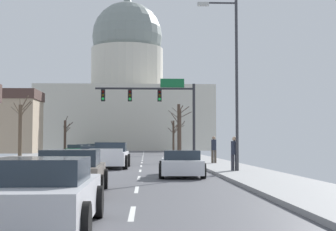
{
  "coord_description": "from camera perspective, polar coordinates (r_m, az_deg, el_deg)",
  "views": [
    {
      "loc": [
        3.78,
        -24.21,
        1.5
      ],
      "look_at": [
        6.03,
        25.14,
        4.21
      ],
      "focal_mm": 52.42,
      "sensor_mm": 36.0,
      "label": 1
    }
  ],
  "objects": [
    {
      "name": "pedestrian_01",
      "position": [
        32.57,
        5.35,
        -3.8
      ],
      "size": [
        0.35,
        0.34,
        1.76
      ],
      "color": "#4C4238",
      "rests_on": "ground"
    },
    {
      "name": "sedan_near_02",
      "position": [
        21.76,
        1.55,
        -5.64
      ],
      "size": [
        2.08,
        4.5,
        1.16
      ],
      "color": "silver",
      "rests_on": "ground"
    },
    {
      "name": "sedan_near_04",
      "position": [
        8.82,
        -14.7,
        -8.99
      ],
      "size": [
        2.04,
        4.23,
        1.24
      ],
      "color": "silver",
      "rests_on": "ground"
    },
    {
      "name": "sedan_oncoming_01",
      "position": [
        61.83,
        -10.79,
        -3.95
      ],
      "size": [
        2.09,
        4.44,
        1.22
      ],
      "color": "#1E7247",
      "rests_on": "ground"
    },
    {
      "name": "capitol_building",
      "position": [
        98.99,
        -4.79,
        2.28
      ],
      "size": [
        32.77,
        22.81,
        32.31
      ],
      "color": "beige",
      "rests_on": "ground"
    },
    {
      "name": "sedan_oncoming_02",
      "position": [
        70.55,
        -9.84,
        -3.84
      ],
      "size": [
        2.13,
        4.51,
        1.23
      ],
      "color": "silver",
      "rests_on": "ground"
    },
    {
      "name": "signal_gantry",
      "position": [
        38.75,
        -1.21,
        1.67
      ],
      "size": [
        7.91,
        0.41,
        6.42
      ],
      "color": "#28282D",
      "rests_on": "ground"
    },
    {
      "name": "pickup_truck_near_01",
      "position": [
        29.17,
        -6.73,
        -4.72
      ],
      "size": [
        2.26,
        5.29,
        1.5
      ],
      "color": "silver",
      "rests_on": "ground"
    },
    {
      "name": "bare_tree_01",
      "position": [
        51.71,
        -16.78,
        -1.4
      ],
      "size": [
        2.1,
        1.79,
        6.09
      ],
      "color": "brown",
      "rests_on": "ground"
    },
    {
      "name": "street_lamp_right",
      "position": [
        24.12,
        7.44,
        5.23
      ],
      "size": [
        1.98,
        0.24,
        8.33
      ],
      "color": "#333338",
      "rests_on": "ground"
    },
    {
      "name": "sedan_near_03",
      "position": [
        14.8,
        -11.07,
        -6.54
      ],
      "size": [
        2.08,
        4.46,
        1.29
      ],
      "color": "#6B6056",
      "rests_on": "ground"
    },
    {
      "name": "sedan_near_00",
      "position": [
        35.61,
        -6.14,
        -4.66
      ],
      "size": [
        2.19,
        4.25,
        1.15
      ],
      "color": "#6B6056",
      "rests_on": "ground"
    },
    {
      "name": "bare_tree_00",
      "position": [
        59.8,
        1.27,
        -1.42
      ],
      "size": [
        2.84,
        1.86,
        6.03
      ],
      "color": "#423328",
      "rests_on": "ground"
    },
    {
      "name": "sedan_oncoming_03",
      "position": [
        83.75,
        -8.81,
        -3.72
      ],
      "size": [
        2.05,
        4.44,
        1.26
      ],
      "color": "#1E7247",
      "rests_on": "ground"
    },
    {
      "name": "bare_tree_03",
      "position": [
        76.33,
        -11.86,
        -2.21
      ],
      "size": [
        1.49,
        1.51,
        5.45
      ],
      "color": "#423328",
      "rests_on": "ground"
    },
    {
      "name": "pedestrian_00",
      "position": [
        24.16,
        7.74,
        -4.18
      ],
      "size": [
        0.35,
        0.34,
        1.65
      ],
      "color": "#33333D",
      "rests_on": "ground"
    },
    {
      "name": "flank_building_00",
      "position": [
        72.92,
        -18.18,
        -0.66
      ],
      "size": [
        8.99,
        7.14,
        8.83
      ],
      "color": "tan",
      "rests_on": "ground"
    },
    {
      "name": "bare_tree_02",
      "position": [
        69.07,
        1.44,
        -1.66
      ],
      "size": [
        2.39,
        1.65,
        6.42
      ],
      "color": "#423328",
      "rests_on": "ground"
    },
    {
      "name": "sedan_oncoming_00",
      "position": [
        47.5,
        -9.13,
        -4.25
      ],
      "size": [
        1.98,
        4.53,
        1.15
      ],
      "color": "silver",
      "rests_on": "ground"
    },
    {
      "name": "ground",
      "position": [
        24.54,
        -11.55,
        -6.54
      ],
      "size": [
        20.0,
        180.0,
        0.2
      ],
      "color": "#4D4D52"
    },
    {
      "name": "bare_tree_04",
      "position": [
        73.56,
        0.66,
        -2.24
      ],
      "size": [
        2.52,
        2.26,
        4.67
      ],
      "color": "#423328",
      "rests_on": "ground"
    }
  ]
}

